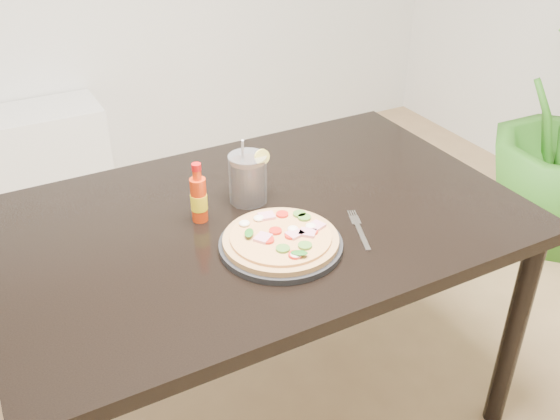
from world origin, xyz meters
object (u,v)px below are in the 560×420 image
cola_cup (248,179)px  fork (359,228)px  dining_table (259,241)px  pizza (281,238)px  plate (281,245)px  hot_sauce_bottle (199,198)px

cola_cup → fork: 0.33m
dining_table → cola_cup: size_ratio=7.17×
pizza → cola_cup: (0.03, 0.25, 0.04)m
plate → pizza: size_ratio=1.07×
dining_table → cola_cup: (0.01, 0.08, 0.15)m
dining_table → fork: fork is taller
dining_table → pizza: 0.20m
cola_cup → hot_sauce_bottle: bearing=-168.7°
plate → pizza: 0.02m
pizza → dining_table: bearing=83.3°
hot_sauce_bottle → plate: bearing=-59.7°
dining_table → cola_cup: bearing=83.0°
dining_table → cola_cup: cola_cup is taller
pizza → hot_sauce_bottle: hot_sauce_bottle is taller
plate → fork: (0.22, -0.02, -0.01)m
hot_sauce_bottle → fork: hot_sauce_bottle is taller
hot_sauce_bottle → dining_table: bearing=-19.7°
dining_table → pizza: pizza is taller
dining_table → fork: (0.20, -0.19, 0.09)m
hot_sauce_bottle → fork: size_ratio=0.91×
cola_cup → plate: bearing=-97.2°
plate → hot_sauce_bottle: hot_sauce_bottle is taller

